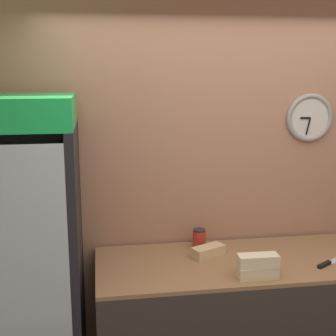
{
  "coord_description": "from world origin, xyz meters",
  "views": [
    {
      "loc": [
        -0.87,
        -1.83,
        2.16
      ],
      "look_at": [
        -0.44,
        0.98,
        1.55
      ],
      "focal_mm": 50.0,
      "sensor_mm": 36.0,
      "label": 1
    }
  ],
  "objects_px": {
    "beverage_cooler": "(21,243)",
    "sandwich_stack_middle": "(258,261)",
    "chefs_knife": "(329,263)",
    "sandwich_flat_left": "(208,251)",
    "sandwich_stack_bottom": "(258,272)",
    "condiment_jar": "(199,238)"
  },
  "relations": [
    {
      "from": "sandwich_stack_bottom",
      "to": "sandwich_flat_left",
      "type": "relative_size",
      "value": 0.99
    },
    {
      "from": "sandwich_flat_left",
      "to": "chefs_knife",
      "type": "relative_size",
      "value": 0.8
    },
    {
      "from": "sandwich_flat_left",
      "to": "condiment_jar",
      "type": "height_order",
      "value": "condiment_jar"
    },
    {
      "from": "sandwich_stack_bottom",
      "to": "sandwich_stack_middle",
      "type": "xyz_separation_m",
      "value": [
        0.0,
        0.0,
        0.07
      ]
    },
    {
      "from": "chefs_knife",
      "to": "condiment_jar",
      "type": "xyz_separation_m",
      "value": [
        -0.77,
        0.4,
        0.06
      ]
    },
    {
      "from": "sandwich_stack_bottom",
      "to": "condiment_jar",
      "type": "bearing_deg",
      "value": 114.76
    },
    {
      "from": "sandwich_stack_bottom",
      "to": "sandwich_flat_left",
      "type": "xyz_separation_m",
      "value": [
        -0.21,
        0.37,
        -0.0
      ]
    },
    {
      "from": "beverage_cooler",
      "to": "chefs_knife",
      "type": "distance_m",
      "value": 1.95
    },
    {
      "from": "sandwich_stack_bottom",
      "to": "condiment_jar",
      "type": "height_order",
      "value": "condiment_jar"
    },
    {
      "from": "beverage_cooler",
      "to": "sandwich_stack_middle",
      "type": "relative_size",
      "value": 8.21
    },
    {
      "from": "sandwich_stack_middle",
      "to": "chefs_knife",
      "type": "bearing_deg",
      "value": 13.47
    },
    {
      "from": "sandwich_stack_middle",
      "to": "chefs_knife",
      "type": "distance_m",
      "value": 0.55
    },
    {
      "from": "beverage_cooler",
      "to": "sandwich_flat_left",
      "type": "relative_size",
      "value": 8.16
    },
    {
      "from": "sandwich_stack_middle",
      "to": "chefs_knife",
      "type": "height_order",
      "value": "sandwich_stack_middle"
    },
    {
      "from": "beverage_cooler",
      "to": "sandwich_stack_middle",
      "type": "xyz_separation_m",
      "value": [
        1.41,
        -0.34,
        -0.06
      ]
    },
    {
      "from": "sandwich_flat_left",
      "to": "sandwich_stack_middle",
      "type": "bearing_deg",
      "value": -59.79
    },
    {
      "from": "sandwich_stack_middle",
      "to": "sandwich_flat_left",
      "type": "height_order",
      "value": "sandwich_stack_middle"
    },
    {
      "from": "beverage_cooler",
      "to": "sandwich_stack_middle",
      "type": "distance_m",
      "value": 1.45
    },
    {
      "from": "sandwich_stack_middle",
      "to": "chefs_knife",
      "type": "xyz_separation_m",
      "value": [
        0.53,
        0.13,
        -0.1
      ]
    },
    {
      "from": "sandwich_flat_left",
      "to": "condiment_jar",
      "type": "relative_size",
      "value": 1.83
    },
    {
      "from": "sandwich_stack_bottom",
      "to": "chefs_knife",
      "type": "height_order",
      "value": "sandwich_stack_bottom"
    },
    {
      "from": "sandwich_flat_left",
      "to": "condiment_jar",
      "type": "bearing_deg",
      "value": 100.09
    }
  ]
}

